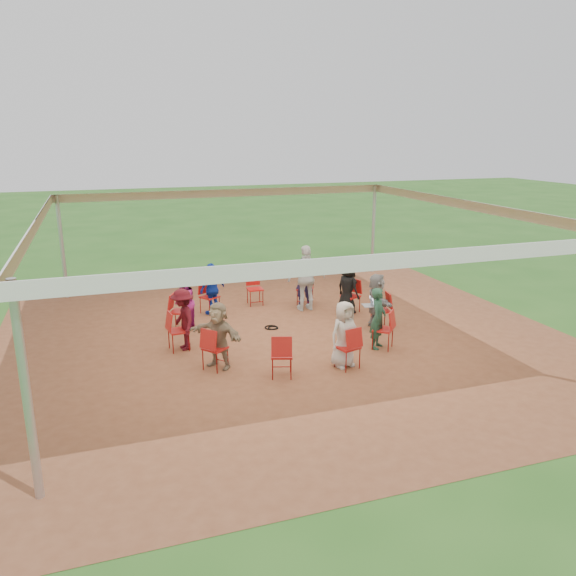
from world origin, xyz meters
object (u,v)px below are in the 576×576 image
object	(u,v)px
chair_4	(210,297)
person_seated_8	(378,318)
chair_6	(178,331)
standing_person	(307,278)
chair_1	(350,296)
chair_5	(180,312)
chair_0	(381,311)
chair_9	(348,347)
person_seated_4	(184,302)
person_seated_7	(344,334)
chair_10	(383,330)
chair_2	(305,289)
person_seated_1	(348,288)
person_seated_2	(304,281)
chair_7	(215,348)
person_seated_6	(218,335)
laptop	(370,303)
person_seated_0	(376,301)
chair_3	(255,289)
person_seated_3	(212,289)
person_seated_5	(183,319)
chair_8	(282,355)

from	to	relation	value
chair_4	person_seated_8	xyz separation A→B (m)	(3.06, -3.73, 0.25)
chair_6	standing_person	xyz separation A→B (m)	(3.73, 1.86, 0.45)
chair_1	chair_5	bearing A→B (deg)	65.45
chair_0	chair_6	xyz separation A→B (m)	(-4.94, 0.11, 0.00)
chair_9	person_seated_4	xyz separation A→B (m)	(-2.79, 3.45, 0.25)
person_seated_4	person_seated_7	size ratio (longest dim) A/B	1.00
person_seated_4	person_seated_8	distance (m)	4.71
chair_10	chair_2	bearing A→B (deg)	49.09
chair_9	standing_person	xyz separation A→B (m)	(0.60, 3.97, 0.45)
chair_0	chair_2	xyz separation A→B (m)	(-1.06, 2.48, 0.00)
person_seated_1	person_seated_8	size ratio (longest dim) A/B	1.00
chair_0	person_seated_2	distance (m)	2.65
chair_5	chair_9	size ratio (longest dim) A/B	1.00
chair_7	person_seated_6	bearing A→B (deg)	90.00
chair_0	laptop	bearing A→B (deg)	90.00
chair_4	chair_7	bearing A→B (deg)	49.09
chair_4	person_seated_6	xyz separation A→B (m)	(-0.53, -3.65, 0.25)
chair_7	chair_9	distance (m)	2.70
laptop	person_seated_7	bearing A→B (deg)	150.37
person_seated_4	person_seated_0	bearing A→B (deg)	98.18
chair_4	chair_9	distance (m)	4.95
chair_2	chair_3	bearing A→B (deg)	16.36
chair_9	laptop	world-z (taller)	chair_9
person_seated_6	person_seated_2	bearing A→B (deg)	98.18
person_seated_2	person_seated_3	xyz separation A→B (m)	(-2.57, 0.06, 0.00)
chair_1	chair_10	size ratio (longest dim) A/B	1.00
chair_2	person_seated_4	distance (m)	3.69
chair_7	person_seated_5	distance (m)	1.40
person_seated_6	person_seated_8	bearing A→B (deg)	49.09
chair_9	chair_0	bearing A→B (deg)	32.73
chair_3	chair_7	size ratio (longest dim) A/B	1.00
chair_6	person_seated_4	bearing A→B (deg)	158.85
chair_6	chair_10	world-z (taller)	same
chair_9	person_seated_2	xyz separation A→B (m)	(0.68, 4.38, 0.25)
chair_2	person_seated_7	xyz separation A→B (m)	(-0.78, -4.37, 0.25)
chair_10	person_seated_3	xyz separation A→B (m)	(-3.09, 3.71, 0.25)
chair_8	person_seated_7	xyz separation A→B (m)	(1.38, 0.08, 0.25)
chair_7	standing_person	world-z (taller)	standing_person
person_seated_5	person_seated_8	size ratio (longest dim) A/B	1.00
standing_person	laptop	world-z (taller)	standing_person
person_seated_2	person_seated_7	bearing A→B (deg)	114.55
person_seated_1	person_seated_6	bearing A→B (deg)	98.18
chair_7	standing_person	xyz separation A→B (m)	(3.17, 3.15, 0.45)
person_seated_6	person_seated_0	bearing A→B (deg)	65.45
person_seated_4	standing_person	distance (m)	3.43
chair_5	chair_8	xyz separation A→B (m)	(1.49, -3.47, 0.00)
chair_10	person_seated_1	xyz separation A→B (m)	(0.34, 2.62, 0.25)
person_seated_3	chair_0	bearing A→B (deg)	115.19
chair_5	person_seated_0	distance (m)	4.83
chair_9	person_seated_3	xyz separation A→B (m)	(-1.89, 4.44, 0.25)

